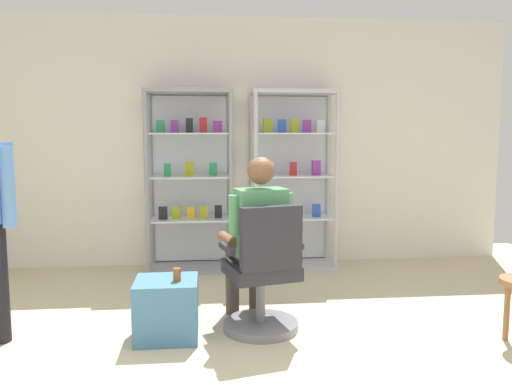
% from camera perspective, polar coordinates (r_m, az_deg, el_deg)
% --- Properties ---
extents(back_wall, '(6.00, 0.10, 2.70)m').
position_cam_1_polar(back_wall, '(5.69, -1.79, 5.54)').
color(back_wall, silver).
rests_on(back_wall, ground).
extents(display_cabinet_left, '(0.90, 0.45, 1.90)m').
position_cam_1_polar(display_cabinet_left, '(5.47, -7.37, 1.39)').
color(display_cabinet_left, gray).
rests_on(display_cabinet_left, ground).
extents(display_cabinet_right, '(0.90, 0.45, 1.90)m').
position_cam_1_polar(display_cabinet_right, '(5.54, 4.08, 1.54)').
color(display_cabinet_right, '#B7B7BC').
rests_on(display_cabinet_right, ground).
extents(office_chair, '(0.62, 0.58, 0.96)m').
position_cam_1_polar(office_chair, '(3.78, 0.82, -9.79)').
color(office_chair, slate).
rests_on(office_chair, ground).
extents(seated_shopkeeper, '(0.55, 0.62, 1.29)m').
position_cam_1_polar(seated_shopkeeper, '(3.85, -0.01, -4.60)').
color(seated_shopkeeper, '#3F382D').
rests_on(seated_shopkeeper, ground).
extents(storage_crate, '(0.44, 0.40, 0.43)m').
position_cam_1_polar(storage_crate, '(3.79, -9.93, -12.71)').
color(storage_crate, teal).
rests_on(storage_crate, ground).
extents(tea_glass, '(0.06, 0.06, 0.09)m').
position_cam_1_polar(tea_glass, '(3.67, -8.81, -9.09)').
color(tea_glass, brown).
rests_on(tea_glass, storage_crate).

